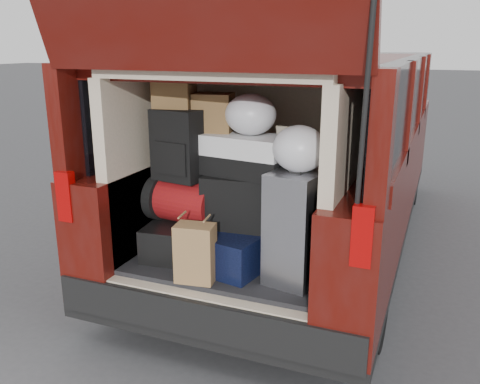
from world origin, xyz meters
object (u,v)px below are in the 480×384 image
(black_soft_case, at_px, (241,201))
(twotone_duffel, at_px, (244,155))
(black_hardshell, at_px, (183,237))
(backpack, at_px, (178,145))
(silver_roller, at_px, (300,225))
(red_duffel, at_px, (185,200))
(navy_hardshell, at_px, (235,246))
(kraft_bag, at_px, (195,253))

(black_soft_case, xyz_separation_m, twotone_duffel, (0.00, 0.03, 0.29))
(black_hardshell, relative_size, backpack, 1.23)
(black_hardshell, height_order, backpack, backpack)
(silver_roller, relative_size, twotone_duffel, 1.19)
(black_soft_case, bearing_deg, twotone_duffel, 78.46)
(silver_roller, height_order, red_duffel, silver_roller)
(navy_hardshell, height_order, backpack, backpack)
(silver_roller, relative_size, black_soft_case, 1.44)
(red_duffel, distance_m, twotone_duffel, 0.51)
(kraft_bag, distance_m, red_duffel, 0.47)
(black_hardshell, distance_m, black_soft_case, 0.50)
(navy_hardshell, height_order, kraft_bag, kraft_bag)
(silver_roller, relative_size, kraft_bag, 1.89)
(backpack, bearing_deg, navy_hardshell, 8.39)
(black_hardshell, distance_m, backpack, 0.62)
(navy_hardshell, distance_m, twotone_duffel, 0.57)
(silver_roller, distance_m, backpack, 0.90)
(kraft_bag, relative_size, black_soft_case, 0.76)
(navy_hardshell, relative_size, silver_roller, 0.82)
(red_duffel, distance_m, black_soft_case, 0.39)
(black_hardshell, height_order, kraft_bag, kraft_bag)
(navy_hardshell, xyz_separation_m, twotone_duffel, (0.02, 0.09, 0.57))
(black_hardshell, relative_size, black_soft_case, 1.20)
(black_hardshell, relative_size, navy_hardshell, 1.01)
(navy_hardshell, height_order, silver_roller, silver_roller)
(silver_roller, distance_m, kraft_bag, 0.63)
(twotone_duffel, bearing_deg, black_hardshell, -165.35)
(black_soft_case, height_order, backpack, backpack)
(backpack, bearing_deg, black_hardshell, 111.39)
(black_soft_case, bearing_deg, backpack, -177.79)
(black_hardshell, distance_m, navy_hardshell, 0.39)
(silver_roller, bearing_deg, navy_hardshell, -173.05)
(backpack, bearing_deg, silver_roller, 6.56)
(black_hardshell, relative_size, silver_roller, 0.83)
(silver_roller, distance_m, twotone_duffel, 0.55)
(black_hardshell, xyz_separation_m, kraft_bag, (0.27, -0.35, 0.06))
(red_duffel, height_order, twotone_duffel, twotone_duffel)
(backpack, bearing_deg, twotone_duffel, 20.50)
(backpack, height_order, twotone_duffel, backpack)
(black_hardshell, distance_m, red_duffel, 0.26)
(silver_roller, height_order, backpack, backpack)
(silver_roller, relative_size, red_duffel, 1.46)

